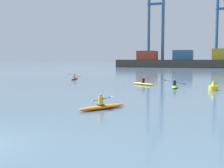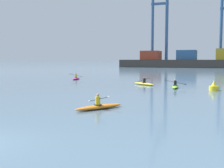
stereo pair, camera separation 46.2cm
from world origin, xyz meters
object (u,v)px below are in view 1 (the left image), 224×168
at_px(container_barge, 183,61).
at_px(gantry_crane_west, 156,18).
at_px(kayak_yellow, 143,83).
at_px(kayak_lime, 175,86).
at_px(kayak_orange, 102,106).
at_px(channel_buoy, 213,87).
at_px(kayak_magenta, 74,78).

height_order(container_barge, gantry_crane_west, gantry_crane_west).
distance_m(container_barge, kayak_yellow, 75.49).
bearing_deg(kayak_lime, container_barge, 94.39).
bearing_deg(gantry_crane_west, kayak_orange, -81.28).
bearing_deg(container_barge, channel_buoy, -82.92).
relative_size(channel_buoy, kayak_yellow, 0.32).
bearing_deg(kayak_yellow, kayak_lime, -30.50).
xyz_separation_m(container_barge, channel_buoy, (9.84, -79.16, -1.94)).
relative_size(container_barge, kayak_yellow, 15.65).
height_order(container_barge, kayak_lime, container_barge).
bearing_deg(kayak_lime, gantry_crane_west, 101.93).
bearing_deg(kayak_yellow, gantry_crane_west, 99.58).
height_order(kayak_yellow, kayak_orange, same).
bearing_deg(kayak_magenta, kayak_lime, -25.96).
xyz_separation_m(channel_buoy, kayak_lime, (-3.86, 1.38, -0.19)).
relative_size(kayak_magenta, kayak_yellow, 1.10).
xyz_separation_m(kayak_magenta, kayak_yellow, (11.75, -5.31, 0.00)).
xyz_separation_m(kayak_orange, kayak_lime, (2.64, 14.56, 0.00)).
relative_size(container_barge, kayak_lime, 14.22).
xyz_separation_m(kayak_yellow, kayak_orange, (1.34, -16.90, -0.00)).
bearing_deg(container_barge, kayak_lime, -85.61).
relative_size(container_barge, gantry_crane_west, 1.31).
height_order(container_barge, kayak_yellow, container_barge).
relative_size(channel_buoy, kayak_orange, 0.31).
bearing_deg(kayak_magenta, container_barge, 82.08).
height_order(channel_buoy, kayak_lime, channel_buoy).
bearing_deg(channel_buoy, kayak_yellow, 154.60).
height_order(kayak_yellow, kayak_lime, same).
xyz_separation_m(channel_buoy, kayak_orange, (-6.50, -13.18, -0.19)).
bearing_deg(kayak_magenta, kayak_orange, -59.49).
height_order(gantry_crane_west, kayak_orange, gantry_crane_west).
distance_m(channel_buoy, kayak_lime, 4.10).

